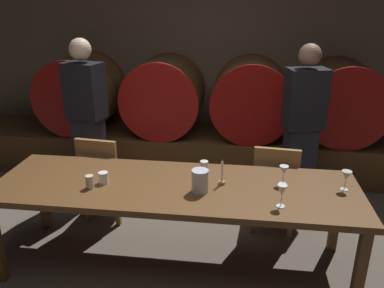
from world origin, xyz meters
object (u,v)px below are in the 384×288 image
Objects in this scene: wine_barrel_far_right at (341,101)px; wine_glass_left at (282,191)px; candle_center at (222,177)px; cup_left at (90,182)px; wine_barrel_far_left at (82,93)px; chair_right at (275,184)px; wine_glass_center at (284,171)px; wine_barrel_center_right at (251,98)px; chair_left at (103,174)px; cup_center at (103,178)px; guest_right at (302,127)px; guest_left at (87,120)px; pitcher at (200,181)px; wine_barrel_center_left at (164,96)px; cup_right at (204,167)px; dining_table at (175,192)px; wine_glass_right at (346,176)px.

wine_barrel_far_right is 5.68× the size of wine_glass_left.
candle_center reaches higher than cup_left.
wine_barrel_far_left reaches higher than chair_right.
wine_barrel_far_left is at bearing 142.19° from wine_glass_center.
wine_barrel_center_right is at bearing 97.12° from wine_glass_center.
chair_left is at bearing 151.83° from wine_glass_left.
cup_center is at bearing -173.36° from wine_glass_center.
wine_barrel_far_left is at bearing 134.90° from candle_center.
wine_barrel_far_right reaches higher than wine_glass_left.
candle_center is (-0.74, -1.09, -0.07)m from guest_right.
guest_left is 10.41× the size of wine_glass_left.
guest_right reaches higher than candle_center.
guest_left is at bearing 116.75° from cup_center.
candle_center reaches higher than pitcher.
wine_barrel_center_right reaches higher than wine_glass_center.
guest_left is at bearing -161.87° from wine_barrel_far_right.
wine_barrel_center_left is 9.26× the size of cup_left.
cup_right is (-0.58, 0.48, -0.07)m from wine_glass_left.
wine_glass_left is at bearing -14.29° from pitcher.
chair_left is 0.78m from cup_center.
dining_table is 27.75× the size of cup_left.
wine_glass_center is (1.65, -0.51, 0.37)m from chair_left.
candle_center is at bearing -171.94° from wine_glass_center.
wine_barrel_center_right is 5.43× the size of pitcher.
wine_barrel_far_left is 0.33× the size of dining_table.
wine_barrel_center_right is at bearing -137.58° from guest_left.
wine_barrel_far_left is 6.20× the size of wine_glass_center.
cup_right reaches higher than cup_center.
guest_right reaches higher than wine_barrel_center_right.
wine_barrel_far_right is 2.25m from cup_right.
candle_center is at bearing 8.38° from dining_table.
wine_glass_right is at bearing 85.44° from guest_right.
pitcher reaches higher than chair_left.
wine_barrel_far_left is at bearing 146.38° from wine_glass_right.
candle_center is at bearing 160.03° from chair_left.
guest_left reaches higher than wine_glass_right.
guest_right is 1.08m from wine_glass_right.
candle_center is (-0.47, -0.57, 0.32)m from chair_right.
chair_right reaches higher than cup_right.
wine_barrel_center_left is 1.00× the size of wine_barrel_center_right.
candle_center is 2.37× the size of cup_center.
wine_barrel_far_left reaches higher than cup_left.
cup_center is (-0.76, 0.04, -0.04)m from pitcher.
candle_center is at bearing -45.10° from wine_barrel_far_left.
cup_center is (-1.39, -0.16, -0.07)m from wine_glass_center.
guest_left is 9.95× the size of pitcher.
wine_barrel_center_right is 4.42× the size of candle_center.
dining_table is 3.22× the size of chair_left.
wine_barrel_far_left is 2.23m from cup_center.
cup_center is at bearing -159.25° from cup_right.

